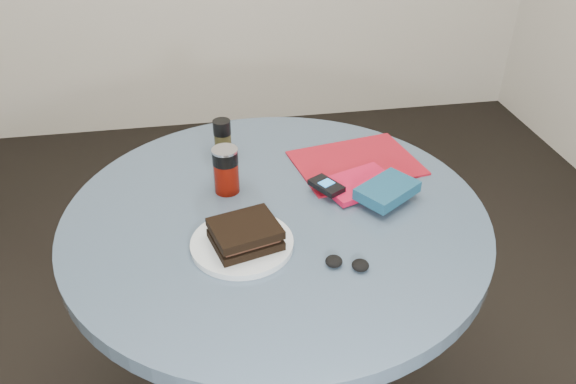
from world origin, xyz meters
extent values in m
cylinder|color=black|center=(0.00, 0.00, 0.37)|extent=(0.11, 0.11, 0.68)
cylinder|color=#394B5F|center=(0.00, 0.00, 0.73)|extent=(1.00, 1.00, 0.04)
cylinder|color=silver|center=(-0.09, -0.12, 0.76)|extent=(0.23, 0.23, 0.01)
cube|color=black|center=(-0.08, -0.13, 0.77)|extent=(0.16, 0.15, 0.02)
cube|color=#351D14|center=(-0.08, -0.13, 0.79)|extent=(0.14, 0.13, 0.01)
cube|color=black|center=(-0.08, -0.13, 0.80)|extent=(0.16, 0.15, 0.02)
cylinder|color=#640E05|center=(-0.11, 0.11, 0.79)|extent=(0.08, 0.08, 0.08)
cylinder|color=black|center=(-0.11, 0.11, 0.85)|extent=(0.08, 0.08, 0.03)
cylinder|color=silver|center=(-0.11, 0.11, 0.87)|extent=(0.08, 0.08, 0.01)
cylinder|color=#3D381A|center=(-0.10, 0.28, 0.79)|extent=(0.06, 0.06, 0.07)
cylinder|color=black|center=(-0.10, 0.28, 0.84)|extent=(0.06, 0.06, 0.04)
cube|color=maroon|center=(0.25, 0.18, 0.75)|extent=(0.36, 0.29, 0.01)
cube|color=#B00D2F|center=(0.22, 0.06, 0.76)|extent=(0.21, 0.17, 0.01)
cube|color=navy|center=(0.27, -0.01, 0.78)|extent=(0.17, 0.16, 0.03)
cube|color=black|center=(0.13, 0.05, 0.78)|extent=(0.09, 0.10, 0.01)
cube|color=#2A80D3|center=(0.13, 0.05, 0.79)|extent=(0.04, 0.04, 0.00)
ellipsoid|color=black|center=(0.09, -0.21, 0.76)|extent=(0.05, 0.05, 0.02)
ellipsoid|color=black|center=(0.14, -0.23, 0.76)|extent=(0.05, 0.05, 0.02)
camera|label=1|loc=(-0.15, -1.07, 1.53)|focal=35.00mm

